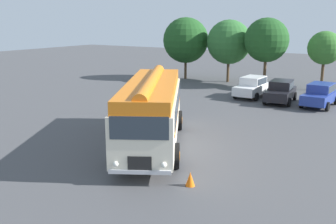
% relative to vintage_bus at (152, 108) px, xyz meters
% --- Properties ---
extents(ground_plane, '(120.00, 120.00, 0.00)m').
position_rel_vintage_bus_xyz_m(ground_plane, '(0.63, -0.30, -1.89)').
color(ground_plane, '#474749').
extents(vintage_bus, '(7.03, 10.01, 3.49)m').
position_rel_vintage_bus_xyz_m(vintage_bus, '(0.00, 0.00, 0.00)').
color(vintage_bus, silver).
rests_on(vintage_bus, ground).
extents(car_near_left, '(2.06, 4.25, 1.66)m').
position_rel_vintage_bus_xyz_m(car_near_left, '(-0.18, 14.73, -1.05)').
color(car_near_left, silver).
rests_on(car_near_left, ground).
extents(car_mid_left, '(2.27, 4.35, 1.66)m').
position_rel_vintage_bus_xyz_m(car_mid_left, '(2.36, 13.88, -1.05)').
color(car_mid_left, black).
rests_on(car_mid_left, ground).
extents(car_mid_right, '(2.13, 4.28, 1.66)m').
position_rel_vintage_bus_xyz_m(car_mid_right, '(5.19, 13.98, -1.05)').
color(car_mid_right, navy).
rests_on(car_mid_right, ground).
extents(tree_far_left, '(4.74, 4.74, 6.41)m').
position_rel_vintage_bus_xyz_m(tree_far_left, '(-9.92, 20.74, 2.10)').
color(tree_far_left, '#4C3823').
rests_on(tree_far_left, ground).
extents(tree_left_of_centre, '(4.38, 4.38, 6.17)m').
position_rel_vintage_bus_xyz_m(tree_left_of_centre, '(-5.23, 21.06, 2.12)').
color(tree_left_of_centre, '#4C3823').
rests_on(tree_left_of_centre, ground).
extents(tree_centre, '(4.05, 4.05, 6.35)m').
position_rel_vintage_bus_xyz_m(tree_centre, '(-0.98, 20.12, 2.41)').
color(tree_centre, '#4C3823').
rests_on(tree_centre, ground).
extents(tree_right_of_centre, '(2.91, 2.91, 5.20)m').
position_rel_vintage_bus_xyz_m(tree_right_of_centre, '(3.89, 21.10, 1.83)').
color(tree_right_of_centre, '#4C3823').
rests_on(tree_right_of_centre, ground).
extents(traffic_cone, '(0.36, 0.36, 0.55)m').
position_rel_vintage_bus_xyz_m(traffic_cone, '(4.02, -3.36, -1.62)').
color(traffic_cone, orange).
rests_on(traffic_cone, ground).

